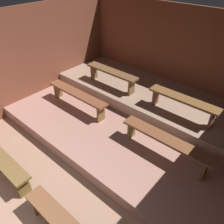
% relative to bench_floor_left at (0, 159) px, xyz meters
% --- Properties ---
extents(ground, '(6.29, 6.26, 0.08)m').
position_rel_bench_floor_left_xyz_m(ground, '(1.02, 1.95, -0.41)').
color(ground, '#A47C65').
extents(wall_back, '(6.29, 0.06, 2.61)m').
position_rel_bench_floor_left_xyz_m(wall_back, '(1.02, 4.71, 0.93)').
color(wall_back, brown).
rests_on(wall_back, ground).
extents(wall_left, '(0.06, 6.26, 2.61)m').
position_rel_bench_floor_left_xyz_m(wall_left, '(-1.76, 1.95, 0.93)').
color(wall_left, brown).
rests_on(wall_left, ground).
extents(platform_lower, '(5.49, 3.74, 0.30)m').
position_rel_bench_floor_left_xyz_m(platform_lower, '(1.02, 2.81, -0.22)').
color(platform_lower, tan).
rests_on(platform_lower, ground).
extents(platform_middle, '(5.49, 1.88, 0.30)m').
position_rel_bench_floor_left_xyz_m(platform_middle, '(1.02, 3.74, 0.07)').
color(platform_middle, '#A1816C').
rests_on(platform_middle, platform_lower).
extents(bench_floor_left, '(1.79, 0.29, 0.46)m').
position_rel_bench_floor_left_xyz_m(bench_floor_left, '(0.00, 0.00, 0.00)').
color(bench_floor_left, brown).
rests_on(bench_floor_left, ground).
extents(bench_lower_left, '(1.86, 0.29, 0.46)m').
position_rel_bench_floor_left_xyz_m(bench_lower_left, '(-0.24, 2.22, 0.30)').
color(bench_lower_left, brown).
rests_on(bench_lower_left, platform_lower).
extents(bench_lower_right, '(1.86, 0.29, 0.46)m').
position_rel_bench_floor_left_xyz_m(bench_lower_right, '(2.28, 2.22, 0.30)').
color(bench_lower_right, brown).
rests_on(bench_lower_right, platform_lower).
extents(bench_middle_left, '(1.58, 0.29, 0.46)m').
position_rel_bench_floor_left_xyz_m(bench_middle_left, '(-0.01, 3.27, 0.59)').
color(bench_middle_left, brown).
rests_on(bench_middle_left, platform_middle).
extents(bench_middle_right, '(1.58, 0.29, 0.46)m').
position_rel_bench_floor_left_xyz_m(bench_middle_right, '(2.05, 3.27, 0.59)').
color(bench_middle_right, brown).
rests_on(bench_middle_right, platform_middle).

